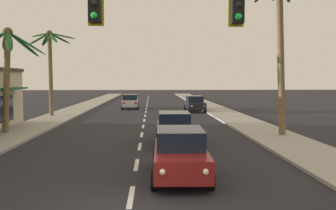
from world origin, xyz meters
TOP-DOWN VIEW (x-y plane):
  - sidewalk_right at (7.80, 20.00)m, footprint 3.20×110.00m
  - sidewalk_left at (-7.80, 20.00)m, footprint 3.20×110.00m
  - lane_markings at (0.42, 19.89)m, footprint 4.28×87.58m
  - traffic_signal_mast at (2.93, 0.70)m, footprint 11.36×0.41m
  - sedan_lead_at_stop_bar at (1.59, 3.48)m, footprint 2.04×4.49m
  - sedan_third_in_queue at (1.80, 9.85)m, footprint 2.01×4.48m
  - sedan_oncoming_far at (-1.89, 33.06)m, footprint 2.08×4.50m
  - sedan_parked_nearest_kerb at (5.21, 28.89)m, footprint 2.05×4.49m
  - palm_left_second at (-8.19, 13.61)m, footprint 4.43×4.55m
  - palm_left_third at (-8.52, 24.09)m, footprint 4.45×4.13m
  - palm_right_second at (8.06, 11.85)m, footprint 4.19×4.30m

SIDE VIEW (x-z plane):
  - lane_markings at x=0.42m, z-range 0.00..0.01m
  - sidewalk_right at x=7.80m, z-range 0.00..0.14m
  - sidewalk_left at x=-7.80m, z-range 0.00..0.14m
  - sedan_lead_at_stop_bar at x=1.59m, z-range 0.01..1.69m
  - sedan_third_in_queue at x=1.80m, z-range 0.01..1.69m
  - sedan_oncoming_far at x=-1.89m, z-range 0.01..1.69m
  - sedan_parked_nearest_kerb at x=5.21m, z-range 0.01..1.69m
  - palm_left_second at x=-8.19m, z-range 1.35..7.93m
  - traffic_signal_mast at x=2.93m, z-range 1.39..8.25m
  - palm_left_third at x=-8.52m, z-range 1.56..9.39m
  - palm_right_second at x=8.06m, z-range 1.91..11.53m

